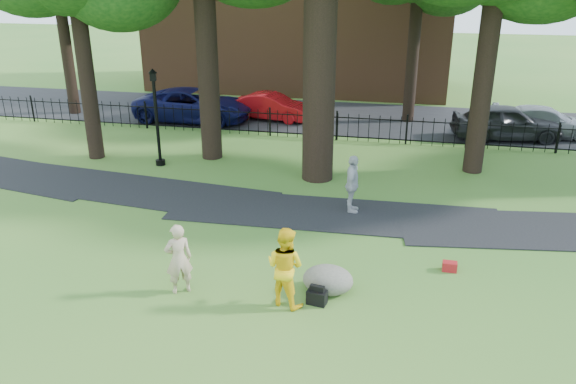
% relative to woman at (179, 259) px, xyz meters
% --- Properties ---
extents(ground, '(120.00, 120.00, 0.00)m').
position_rel_woman_xyz_m(ground, '(1.81, 1.22, -0.85)').
color(ground, '#366F27').
rests_on(ground, ground).
extents(footpath, '(36.07, 3.85, 0.03)m').
position_rel_woman_xyz_m(footpath, '(2.81, 5.12, -0.85)').
color(footpath, black).
rests_on(footpath, ground).
extents(street, '(80.00, 7.00, 0.02)m').
position_rel_woman_xyz_m(street, '(1.81, 17.22, -0.85)').
color(street, black).
rests_on(street, ground).
extents(iron_fence, '(44.00, 0.04, 1.20)m').
position_rel_woman_xyz_m(iron_fence, '(1.81, 13.22, -0.25)').
color(iron_fence, black).
rests_on(iron_fence, ground).
extents(woman, '(0.75, 0.69, 1.71)m').
position_rel_woman_xyz_m(woman, '(0.00, 0.00, 0.00)').
color(woman, tan).
rests_on(woman, ground).
extents(man, '(1.09, 0.97, 1.85)m').
position_rel_woman_xyz_m(man, '(2.47, 0.05, 0.07)').
color(man, yellow).
rests_on(man, ground).
extents(pedestrian, '(0.46, 1.07, 1.82)m').
position_rel_woman_xyz_m(pedestrian, '(3.34, 5.45, 0.06)').
color(pedestrian, '#AEAEB3').
rests_on(pedestrian, ground).
extents(boulder, '(1.44, 1.30, 0.69)m').
position_rel_woman_xyz_m(boulder, '(3.32, 0.77, -0.51)').
color(boulder, '#696457').
rests_on(boulder, ground).
extents(lamppost, '(0.36, 0.36, 3.66)m').
position_rel_woman_xyz_m(lamppost, '(-4.31, 8.39, 0.94)').
color(lamppost, black).
rests_on(lamppost, ground).
extents(backpack, '(0.47, 0.34, 0.33)m').
position_rel_woman_xyz_m(backpack, '(3.17, 0.18, -0.69)').
color(backpack, black).
rests_on(backpack, ground).
extents(red_bag, '(0.36, 0.23, 0.24)m').
position_rel_woman_xyz_m(red_bag, '(6.14, 2.33, -0.73)').
color(red_bag, maroon).
rests_on(red_bag, ground).
extents(red_sedan, '(4.16, 1.99, 1.32)m').
position_rel_woman_xyz_m(red_sedan, '(-1.81, 16.08, -0.20)').
color(red_sedan, '#B80E12').
rests_on(red_sedan, ground).
extents(navy_van, '(5.73, 2.68, 1.59)m').
position_rel_woman_xyz_m(navy_van, '(-5.53, 15.01, -0.06)').
color(navy_van, '#0C0E3E').
rests_on(navy_van, ground).
extents(grey_car, '(4.83, 2.48, 1.57)m').
position_rel_woman_xyz_m(grey_car, '(9.04, 14.89, -0.07)').
color(grey_car, black).
rests_on(grey_car, ground).
extents(silver_car, '(4.58, 2.01, 1.31)m').
position_rel_woman_xyz_m(silver_car, '(10.81, 15.83, -0.20)').
color(silver_car, gray).
rests_on(silver_car, ground).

